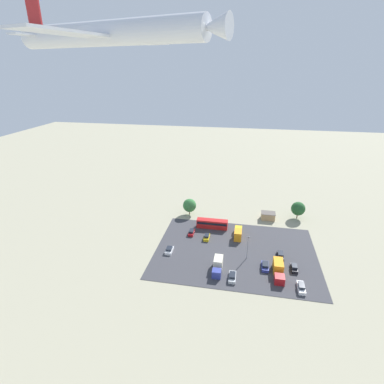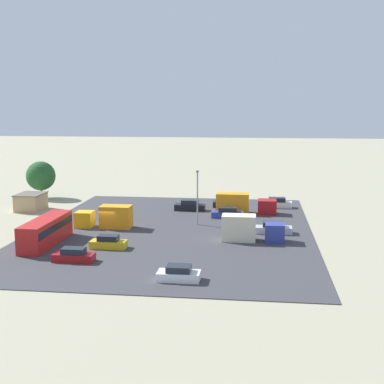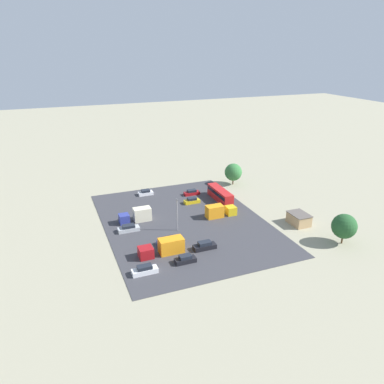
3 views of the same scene
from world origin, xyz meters
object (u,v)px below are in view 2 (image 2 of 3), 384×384
at_px(parked_car_1, 179,274).
at_px(parked_truck_2, 242,204).
at_px(parked_car_3, 273,228).
at_px(parked_car_4, 74,256).
at_px(shed_building, 31,202).
at_px(parked_truck_1, 249,229).
at_px(parked_car_0, 226,203).
at_px(parked_truck_0, 107,217).
at_px(parked_car_5, 190,206).
at_px(parked_car_7, 228,213).
at_px(bus, 46,230).
at_px(parked_car_2, 108,243).
at_px(parked_car_6, 277,203).

distance_m(parked_car_1, parked_truck_2, 32.51).
relative_size(parked_car_3, parked_car_4, 1.10).
height_order(shed_building, parked_truck_1, parked_truck_1).
bearing_deg(parked_truck_1, parked_truck_2, -175.49).
height_order(parked_car_0, parked_truck_1, parked_truck_1).
bearing_deg(shed_building, parked_truck_0, 55.53).
distance_m(parked_car_0, parked_truck_2, 5.35).
xyz_separation_m(parked_truck_0, parked_truck_2, (-11.75, 17.62, 0.03)).
relative_size(shed_building, parked_car_3, 1.09).
relative_size(parked_car_4, parked_truck_0, 0.58).
height_order(parked_car_5, parked_truck_2, parked_truck_2).
relative_size(parked_car_0, parked_car_5, 0.87).
bearing_deg(parked_car_7, parked_car_4, -31.59).
bearing_deg(parked_truck_0, parked_car_5, -36.10).
bearing_deg(bus, parked_car_7, 40.89).
height_order(parked_car_2, parked_car_5, parked_car_5).
bearing_deg(parked_car_6, parked_car_1, 164.63).
bearing_deg(parked_car_6, parked_car_0, 95.29).
bearing_deg(parked_car_6, parked_truck_2, 134.54).
bearing_deg(parked_car_3, shed_building, -106.42).
xyz_separation_m(parked_car_3, parked_truck_1, (4.27, -3.04, 0.82)).
distance_m(bus, parked_car_5, 26.44).
relative_size(shed_building, parked_car_6, 1.10).
distance_m(parked_car_2, parked_truck_0, 10.57).
xyz_separation_m(parked_car_5, parked_truck_1, (17.76, 9.45, 0.74)).
bearing_deg(parked_car_0, parked_truck_1, -169.15).
relative_size(bus, parked_car_3, 2.28).
height_order(shed_building, parked_car_3, shed_building).
distance_m(parked_car_0, parked_car_3, 18.21).
xyz_separation_m(bus, parked_car_4, (6.39, 5.59, -1.05)).
bearing_deg(shed_building, parked_car_0, 100.92).
height_order(parked_car_4, parked_car_7, parked_car_7).
distance_m(parked_car_0, parked_car_7, 7.98).
height_order(parked_car_3, parked_car_6, parked_car_6).
distance_m(bus, parked_car_2, 7.86).
distance_m(bus, parked_car_0, 32.24).
height_order(bus, parked_car_0, bus).
height_order(bus, parked_truck_2, bus).
height_order(parked_car_1, parked_car_5, parked_car_5).
relative_size(parked_car_0, parked_car_2, 0.99).
bearing_deg(parked_car_2, parked_car_0, -24.22).
xyz_separation_m(parked_car_3, parked_car_7, (-8.83, -6.35, 0.02)).
bearing_deg(bus, parked_car_4, -48.82).
bearing_deg(parked_car_2, bus, 83.91).
xyz_separation_m(parked_car_0, parked_truck_2, (4.53, 2.73, 0.76)).
bearing_deg(parked_car_3, parked_truck_2, -160.49).
height_order(parked_car_2, parked_truck_2, parked_truck_2).
bearing_deg(shed_building, parked_car_5, 95.83).
xyz_separation_m(bus, parked_car_6, (-26.31, 27.72, -0.98)).
xyz_separation_m(shed_building, parked_car_2, (20.57, 18.28, -0.62)).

